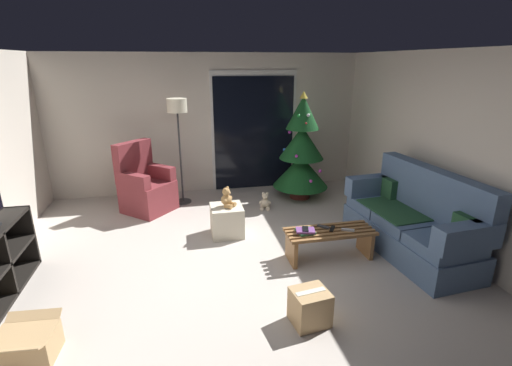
{
  "coord_description": "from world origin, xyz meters",
  "views": [
    {
      "loc": [
        -0.53,
        -3.69,
        2.35
      ],
      "look_at": [
        0.4,
        0.7,
        0.85
      ],
      "focal_mm": 25.62,
      "sensor_mm": 36.0,
      "label": 1
    }
  ],
  "objects_px": {
    "remote_silver": "(348,230)",
    "cell_phone": "(305,229)",
    "remote_black": "(332,229)",
    "cardboard_box_open_near_shelf": "(26,346)",
    "book_stack": "(305,231)",
    "cardboard_box_taped_mid_floor": "(310,307)",
    "remote_graphite": "(323,227)",
    "ottoman": "(227,220)",
    "coffee_table": "(330,239)",
    "couch": "(413,222)",
    "armchair": "(145,187)",
    "floor_lamp": "(178,116)",
    "teddy_bear_cream_by_tree": "(265,202)",
    "christmas_tree": "(301,152)",
    "teddy_bear_honey": "(227,198)"
  },
  "relations": [
    {
      "from": "remote_silver",
      "to": "cell_phone",
      "type": "height_order",
      "value": "cell_phone"
    },
    {
      "from": "remote_black",
      "to": "cardboard_box_open_near_shelf",
      "type": "distance_m",
      "value": 3.29
    },
    {
      "from": "book_stack",
      "to": "cardboard_box_taped_mid_floor",
      "type": "height_order",
      "value": "book_stack"
    },
    {
      "from": "remote_graphite",
      "to": "book_stack",
      "type": "height_order",
      "value": "book_stack"
    },
    {
      "from": "ottoman",
      "to": "cardboard_box_taped_mid_floor",
      "type": "height_order",
      "value": "ottoman"
    },
    {
      "from": "remote_graphite",
      "to": "cell_phone",
      "type": "height_order",
      "value": "cell_phone"
    },
    {
      "from": "cardboard_box_taped_mid_floor",
      "to": "coffee_table",
      "type": "bearing_deg",
      "value": 59.23
    },
    {
      "from": "cardboard_box_taped_mid_floor",
      "to": "remote_graphite",
      "type": "bearing_deg",
      "value": 63.26
    },
    {
      "from": "cardboard_box_taped_mid_floor",
      "to": "couch",
      "type": "bearing_deg",
      "value": 30.91
    },
    {
      "from": "armchair",
      "to": "floor_lamp",
      "type": "height_order",
      "value": "floor_lamp"
    },
    {
      "from": "remote_black",
      "to": "teddy_bear_cream_by_tree",
      "type": "bearing_deg",
      "value": 137.33
    },
    {
      "from": "floor_lamp",
      "to": "cardboard_box_open_near_shelf",
      "type": "height_order",
      "value": "floor_lamp"
    },
    {
      "from": "cardboard_box_open_near_shelf",
      "to": "remote_graphite",
      "type": "bearing_deg",
      "value": 20.18
    },
    {
      "from": "armchair",
      "to": "teddy_bear_cream_by_tree",
      "type": "distance_m",
      "value": 1.98
    },
    {
      "from": "ottoman",
      "to": "book_stack",
      "type": "bearing_deg",
      "value": -47.83
    },
    {
      "from": "remote_black",
      "to": "couch",
      "type": "bearing_deg",
      "value": 30.52
    },
    {
      "from": "armchair",
      "to": "cardboard_box_taped_mid_floor",
      "type": "relative_size",
      "value": 3.05
    },
    {
      "from": "cardboard_box_open_near_shelf",
      "to": "cell_phone",
      "type": "bearing_deg",
      "value": 20.13
    },
    {
      "from": "teddy_bear_cream_by_tree",
      "to": "remote_silver",
      "type": "bearing_deg",
      "value": -71.2
    },
    {
      "from": "remote_black",
      "to": "christmas_tree",
      "type": "bearing_deg",
      "value": 115.03
    },
    {
      "from": "christmas_tree",
      "to": "ottoman",
      "type": "bearing_deg",
      "value": -140.85
    },
    {
      "from": "armchair",
      "to": "remote_black",
      "type": "bearing_deg",
      "value": -41.24
    },
    {
      "from": "remote_black",
      "to": "armchair",
      "type": "bearing_deg",
      "value": 171.82
    },
    {
      "from": "remote_black",
      "to": "teddy_bear_honey",
      "type": "distance_m",
      "value": 1.49
    },
    {
      "from": "book_stack",
      "to": "christmas_tree",
      "type": "relative_size",
      "value": 0.13
    },
    {
      "from": "remote_silver",
      "to": "ottoman",
      "type": "distance_m",
      "value": 1.69
    },
    {
      "from": "couch",
      "to": "cell_phone",
      "type": "height_order",
      "value": "couch"
    },
    {
      "from": "cardboard_box_open_near_shelf",
      "to": "ottoman",
      "type": "bearing_deg",
      "value": 45.2
    },
    {
      "from": "remote_black",
      "to": "teddy_bear_cream_by_tree",
      "type": "xyz_separation_m",
      "value": [
        -0.44,
        1.73,
        -0.27
      ]
    },
    {
      "from": "floor_lamp",
      "to": "ottoman",
      "type": "height_order",
      "value": "floor_lamp"
    },
    {
      "from": "remote_silver",
      "to": "christmas_tree",
      "type": "xyz_separation_m",
      "value": [
        0.12,
        2.19,
        0.45
      ]
    },
    {
      "from": "couch",
      "to": "remote_silver",
      "type": "height_order",
      "value": "couch"
    },
    {
      "from": "remote_black",
      "to": "floor_lamp",
      "type": "height_order",
      "value": "floor_lamp"
    },
    {
      "from": "teddy_bear_cream_by_tree",
      "to": "cardboard_box_open_near_shelf",
      "type": "height_order",
      "value": "cardboard_box_open_near_shelf"
    },
    {
      "from": "cell_phone",
      "to": "ottoman",
      "type": "relative_size",
      "value": 0.33
    },
    {
      "from": "book_stack",
      "to": "ottoman",
      "type": "xyz_separation_m",
      "value": [
        -0.83,
        0.92,
        -0.19
      ]
    },
    {
      "from": "couch",
      "to": "teddy_bear_cream_by_tree",
      "type": "bearing_deg",
      "value": 130.58
    },
    {
      "from": "couch",
      "to": "book_stack",
      "type": "distance_m",
      "value": 1.44
    },
    {
      "from": "armchair",
      "to": "teddy_bear_cream_by_tree",
      "type": "height_order",
      "value": "armchair"
    },
    {
      "from": "teddy_bear_honey",
      "to": "cardboard_box_taped_mid_floor",
      "type": "xyz_separation_m",
      "value": [
        0.5,
        -2.0,
        -0.38
      ]
    },
    {
      "from": "christmas_tree",
      "to": "remote_silver",
      "type": "bearing_deg",
      "value": -93.25
    },
    {
      "from": "cell_phone",
      "to": "armchair",
      "type": "relative_size",
      "value": 0.13
    },
    {
      "from": "teddy_bear_honey",
      "to": "cardboard_box_open_near_shelf",
      "type": "bearing_deg",
      "value": -135.02
    },
    {
      "from": "armchair",
      "to": "ottoman",
      "type": "relative_size",
      "value": 2.57
    },
    {
      "from": "couch",
      "to": "floor_lamp",
      "type": "xyz_separation_m",
      "value": [
        -2.86,
        2.35,
        1.11
      ]
    },
    {
      "from": "remote_graphite",
      "to": "cardboard_box_taped_mid_floor",
      "type": "xyz_separation_m",
      "value": [
        -0.59,
        -1.18,
        -0.22
      ]
    },
    {
      "from": "couch",
      "to": "armchair",
      "type": "xyz_separation_m",
      "value": [
        -3.45,
        2.12,
        0.0
      ]
    },
    {
      "from": "armchair",
      "to": "book_stack",
      "type": "bearing_deg",
      "value": -46.17
    },
    {
      "from": "coffee_table",
      "to": "remote_black",
      "type": "bearing_deg",
      "value": 25.42
    },
    {
      "from": "cardboard_box_open_near_shelf",
      "to": "floor_lamp",
      "type": "bearing_deg",
      "value": 68.19
    }
  ]
}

